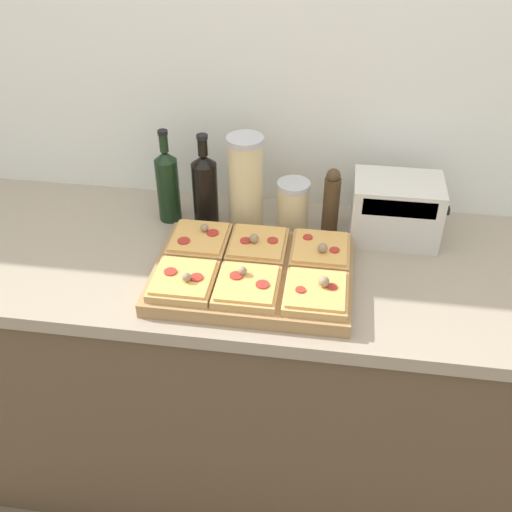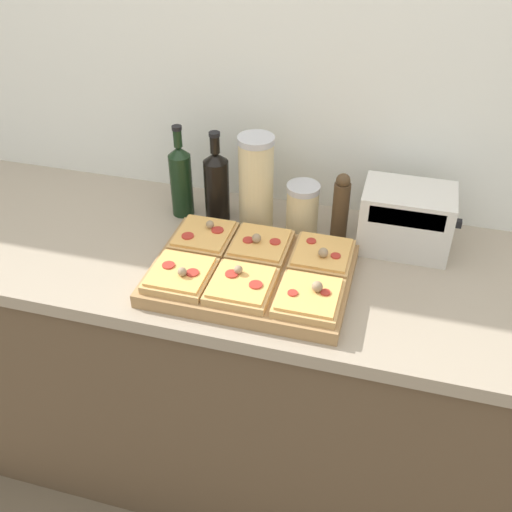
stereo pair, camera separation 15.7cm
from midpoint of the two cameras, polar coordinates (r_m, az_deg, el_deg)
wall_back at (r=1.81m, az=6.16°, el=14.87°), size 6.00×0.06×2.50m
kitchen_counter at (r=1.97m, az=2.77°, el=-11.03°), size 2.63×0.67×0.91m
cutting_board at (r=1.57m, az=2.57°, el=-1.87°), size 0.52×0.38×0.04m
pizza_slice_back_left at (r=1.66m, az=-2.28°, el=1.81°), size 0.16×0.17×0.05m
pizza_slice_back_center at (r=1.62m, az=3.32°, el=0.93°), size 0.16×0.17×0.05m
pizza_slice_back_right at (r=1.61m, az=9.13°, el=-0.00°), size 0.16×0.17×0.05m
pizza_slice_front_left at (r=1.52m, az=-4.28°, el=-1.87°), size 0.16×0.17×0.05m
pizza_slice_front_center at (r=1.48m, az=1.80°, el=-2.91°), size 0.16×0.17×0.05m
pizza_slice_front_right at (r=1.46m, az=8.17°, el=-3.98°), size 0.16×0.17×0.06m
olive_oil_bottle at (r=1.80m, az=-4.68°, el=7.23°), size 0.07×0.07×0.29m
wine_bottle at (r=1.77m, az=-1.23°, el=6.73°), size 0.07×0.07×0.28m
grain_jar_tall at (r=1.73m, az=2.62°, el=6.96°), size 0.10×0.10×0.28m
grain_jar_short at (r=1.75m, az=7.03°, el=4.45°), size 0.10×0.10×0.15m
pepper_mill at (r=1.73m, az=10.68°, el=4.57°), size 0.05×0.05×0.20m
toaster_oven at (r=1.73m, az=16.66°, el=3.32°), size 0.27×0.17×0.18m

